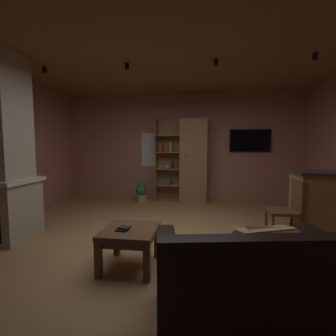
% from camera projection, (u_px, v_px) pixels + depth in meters
% --- Properties ---
extents(floor, '(5.94, 6.08, 0.02)m').
position_uv_depth(floor, '(164.00, 244.00, 3.65)').
color(floor, '#A37A4C').
rests_on(floor, ground).
extents(wall_back, '(6.06, 0.06, 2.70)m').
position_uv_depth(wall_back, '(182.00, 147.00, 6.56)').
color(wall_back, '#AD7060').
rests_on(wall_back, ground).
extents(ceiling, '(5.94, 6.08, 0.02)m').
position_uv_depth(ceiling, '(164.00, 48.00, 3.41)').
color(ceiling, brown).
extents(window_pane_back, '(0.72, 0.01, 0.87)m').
position_uv_depth(window_pane_back, '(155.00, 149.00, 6.63)').
color(window_pane_back, white).
extents(bookshelf_cabinet, '(1.27, 0.41, 2.05)m').
position_uv_depth(bookshelf_cabinet, '(190.00, 161.00, 6.29)').
color(bookshelf_cabinet, '#997047').
rests_on(bookshelf_cabinet, ground).
extents(leather_couch, '(1.56, 1.10, 0.84)m').
position_uv_depth(leather_couch, '(253.00, 289.00, 1.92)').
color(leather_couch, black).
rests_on(leather_couch, ground).
extents(coffee_table, '(0.60, 0.66, 0.45)m').
position_uv_depth(coffee_table, '(130.00, 236.00, 2.91)').
color(coffee_table, brown).
rests_on(coffee_table, ground).
extents(table_book_0, '(0.13, 0.11, 0.02)m').
position_uv_depth(table_book_0, '(122.00, 230.00, 2.83)').
color(table_book_0, black).
rests_on(table_book_0, coffee_table).
extents(table_book_1, '(0.14, 0.12, 0.02)m').
position_uv_depth(table_book_1, '(124.00, 228.00, 2.85)').
color(table_book_1, black).
rests_on(table_book_1, coffee_table).
extents(dining_chair, '(0.43, 0.43, 0.92)m').
position_uv_depth(dining_chair, '(289.00, 207.00, 3.60)').
color(dining_chair, brown).
rests_on(dining_chair, ground).
extents(potted_floor_plant, '(0.28, 0.29, 0.53)m').
position_uv_depth(potted_floor_plant, '(142.00, 191.00, 6.27)').
color(potted_floor_plant, '#9E896B').
rests_on(potted_floor_plant, ground).
extents(wall_mounted_tv, '(0.99, 0.06, 0.55)m').
position_uv_depth(wall_mounted_tv, '(250.00, 141.00, 6.25)').
color(wall_mounted_tv, black).
extents(track_light_spot_0, '(0.07, 0.07, 0.09)m').
position_uv_depth(track_light_spot_0, '(44.00, 70.00, 4.15)').
color(track_light_spot_0, black).
extents(track_light_spot_1, '(0.07, 0.07, 0.09)m').
position_uv_depth(track_light_spot_1, '(127.00, 66.00, 3.96)').
color(track_light_spot_1, black).
extents(track_light_spot_2, '(0.07, 0.07, 0.09)m').
position_uv_depth(track_light_spot_2, '(216.00, 62.00, 3.76)').
color(track_light_spot_2, black).
extents(track_light_spot_3, '(0.07, 0.07, 0.09)m').
position_uv_depth(track_light_spot_3, '(315.00, 57.00, 3.54)').
color(track_light_spot_3, black).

